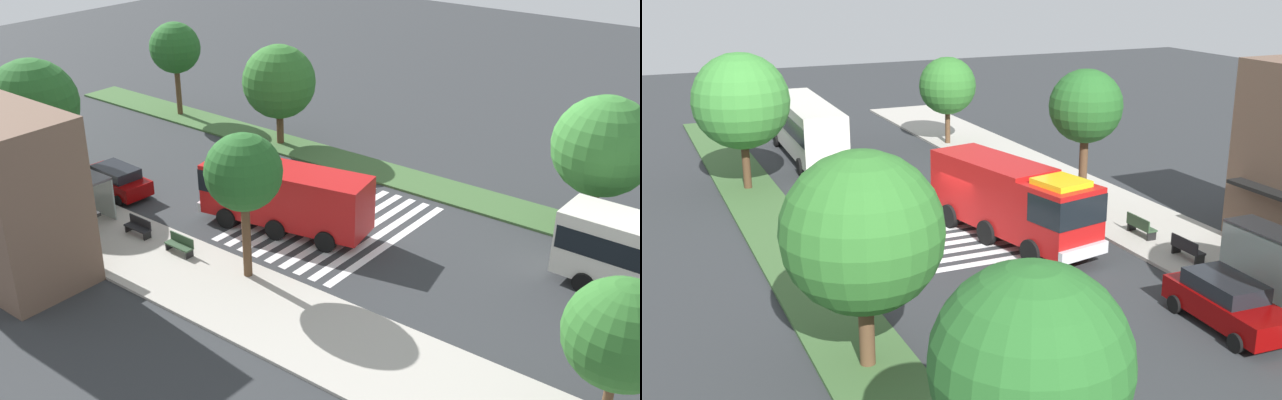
{
  "view_description": "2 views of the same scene",
  "coord_description": "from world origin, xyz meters",
  "views": [
    {
      "loc": [
        -20.68,
        28.23,
        17.97
      ],
      "look_at": [
        0.99,
        0.46,
        1.43
      ],
      "focal_mm": 41.86,
      "sensor_mm": 36.0,
      "label": 1
    },
    {
      "loc": [
        30.94,
        -13.41,
        11.84
      ],
      "look_at": [
        0.51,
        0.32,
        1.6
      ],
      "focal_mm": 43.96,
      "sensor_mm": 36.0,
      "label": 2
    }
  ],
  "objects": [
    {
      "name": "crosswalk",
      "position": [
        0.53,
        0.0,
        0.01
      ],
      "size": [
        7.65,
        10.41,
        0.01
      ],
      "color": "silver",
      "rests_on": "ground_plane"
    },
    {
      "name": "sidewalk_tree_center",
      "position": [
        16.28,
        6.78,
        5.21
      ],
      "size": [
        5.11,
        5.11,
        7.64
      ],
      "color": "#47301E",
      "rests_on": "sidewalk"
    },
    {
      "name": "median_tree_far_west",
      "position": [
        -10.63,
        -7.28,
        4.82
      ],
      "size": [
        5.05,
        5.05,
        7.22
      ],
      "color": "#47301E",
      "rests_on": "median_strip"
    },
    {
      "name": "median_strip",
      "position": [
        0.0,
        -7.28,
        0.07
      ],
      "size": [
        60.0,
        3.0,
        0.14
      ],
      "primitive_type": "cube",
      "color": "#3D6033",
      "rests_on": "ground_plane"
    },
    {
      "name": "median_tree_west",
      "position": [
        10.41,
        -7.28,
        4.34
      ],
      "size": [
        4.83,
        4.83,
        6.62
      ],
      "color": "#513823",
      "rests_on": "median_strip"
    },
    {
      "name": "street_lamp",
      "position": [
        16.13,
        6.38,
        3.45
      ],
      "size": [
        0.36,
        0.36,
        5.54
      ],
      "color": "#2D2D30",
      "rests_on": "sidewalk"
    },
    {
      "name": "fire_truck",
      "position": [
        2.35,
        2.02,
        1.95
      ],
      "size": [
        9.49,
        4.25,
        3.47
      ],
      "rotation": [
        0.0,
        0.0,
        0.2
      ],
      "color": "#B71414",
      "rests_on": "ground_plane"
    },
    {
      "name": "median_tree_center",
      "position": [
        20.29,
        -7.28,
        5.08
      ],
      "size": [
        3.68,
        3.68,
        6.81
      ],
      "color": "#513823",
      "rests_on": "median_strip"
    },
    {
      "name": "sidewalk_tree_west",
      "position": [
        0.28,
        6.78,
        5.27
      ],
      "size": [
        3.48,
        3.48,
        6.92
      ],
      "color": "#513823",
      "rests_on": "sidewalk"
    },
    {
      "name": "sidewalk",
      "position": [
        0.0,
        8.38,
        0.07
      ],
      "size": [
        60.0,
        5.19,
        0.14
      ],
      "primitive_type": "cube",
      "color": "#ADA89E",
      "rests_on": "ground_plane"
    },
    {
      "name": "sidewalk_tree_far_west",
      "position": [
        -16.14,
        6.78,
        3.96
      ],
      "size": [
        3.76,
        3.76,
        5.71
      ],
      "color": "#513823",
      "rests_on": "sidewalk"
    },
    {
      "name": "bench_west_of_shelter",
      "position": [
        4.33,
        7.27,
        0.59
      ],
      "size": [
        1.6,
        0.5,
        0.9
      ],
      "color": "#2D472D",
      "rests_on": "sidewalk"
    },
    {
      "name": "parked_car_west",
      "position": [
        12.67,
        4.58,
        0.88
      ],
      "size": [
        4.83,
        2.25,
        1.7
      ],
      "rotation": [
        0.0,
        0.0,
        -0.04
      ],
      "color": "#720505",
      "rests_on": "ground_plane"
    },
    {
      "name": "ground_plane",
      "position": [
        0.0,
        0.0,
        0.0
      ],
      "size": [
        120.0,
        120.0,
        0.0
      ],
      "primitive_type": "plane",
      "color": "#2D3033"
    },
    {
      "name": "bus_stop_shelter",
      "position": [
        11.44,
        7.27,
        1.89
      ],
      "size": [
        3.5,
        1.4,
        2.46
      ],
      "color": "#4C4C51",
      "rests_on": "sidewalk"
    },
    {
      "name": "bench_near_shelter",
      "position": [
        7.44,
        7.27,
        0.59
      ],
      "size": [
        1.6,
        0.5,
        0.9
      ],
      "color": "black",
      "rests_on": "sidewalk"
    }
  ]
}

